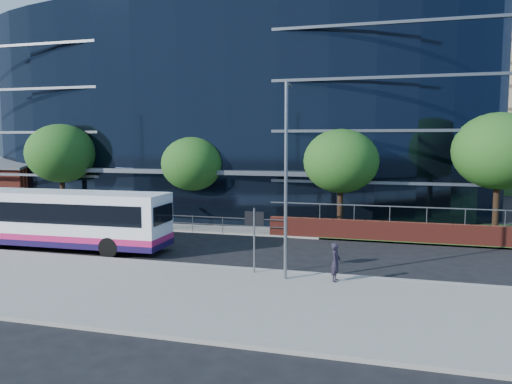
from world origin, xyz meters
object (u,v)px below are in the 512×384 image
(tree_far_c, at_px, (341,161))
(streetlight_east, at_px, (286,175))
(tree_far_b, at_px, (193,164))
(pedestrian, at_px, (336,262))
(tree_far_a, at_px, (61,153))
(tree_far_d, at_px, (499,151))
(street_sign, at_px, (254,227))
(brick_pavilion, at_px, (7,185))
(city_bus, at_px, (66,219))

(tree_far_c, height_order, streetlight_east, streetlight_east)
(tree_far_b, distance_m, pedestrian, 16.28)
(tree_far_a, relative_size, tree_far_d, 0.94)
(tree_far_d, distance_m, pedestrian, 15.03)
(street_sign, distance_m, tree_far_a, 20.63)
(brick_pavilion, relative_size, tree_far_c, 1.32)
(tree_far_d, bearing_deg, pedestrian, -123.56)
(street_sign, height_order, tree_far_c, tree_far_c)
(tree_far_b, height_order, city_bus, tree_far_b)
(tree_far_a, distance_m, city_bus, 10.98)
(tree_far_b, bearing_deg, pedestrian, -46.21)
(street_sign, bearing_deg, tree_far_a, 148.83)
(street_sign, relative_size, tree_far_c, 0.43)
(pedestrian, bearing_deg, street_sign, 89.32)
(tree_far_a, height_order, streetlight_east, streetlight_east)
(brick_pavilion, xyz_separation_m, tree_far_c, (29.00, -4.50, 2.60))
(street_sign, xyz_separation_m, city_bus, (-11.09, 2.27, -0.51))
(tree_far_b, xyz_separation_m, pedestrian, (11.03, -11.51, -3.27))
(tree_far_a, distance_m, tree_far_d, 29.02)
(tree_far_d, relative_size, pedestrian, 4.74)
(tree_far_d, distance_m, streetlight_east, 15.77)
(tree_far_c, bearing_deg, streetlight_east, -95.11)
(tree_far_c, distance_m, streetlight_east, 11.22)
(tree_far_a, relative_size, tree_far_c, 1.07)
(brick_pavilion, distance_m, streetlight_east, 32.19)
(brick_pavilion, xyz_separation_m, tree_far_b, (19.00, -4.00, 2.27))
(street_sign, bearing_deg, city_bus, 168.42)
(pedestrian, bearing_deg, tree_far_c, 11.50)
(pedestrian, bearing_deg, streetlight_east, 100.75)
(pedestrian, bearing_deg, tree_far_b, 49.93)
(brick_pavilion, distance_m, tree_far_a, 10.48)
(tree_far_b, xyz_separation_m, streetlight_east, (9.00, -11.67, 0.23))
(street_sign, height_order, pedestrian, street_sign)
(pedestrian, bearing_deg, brick_pavilion, 68.83)
(brick_pavilion, distance_m, tree_far_c, 29.46)
(streetlight_east, distance_m, city_bus, 13.21)
(streetlight_east, bearing_deg, tree_far_c, 84.89)
(street_sign, relative_size, city_bus, 0.24)
(streetlight_east, bearing_deg, tree_far_a, 149.54)
(brick_pavilion, xyz_separation_m, streetlight_east, (28.00, -15.67, 2.50))
(tree_far_c, relative_size, pedestrian, 4.14)
(brick_pavilion, distance_m, tree_far_b, 19.55)
(street_sign, height_order, streetlight_east, streetlight_east)
(city_bus, relative_size, pedestrian, 7.34)
(city_bus, distance_m, pedestrian, 14.88)
(brick_pavilion, xyz_separation_m, city_bus, (15.41, -12.81, -0.29))
(street_sign, distance_m, pedestrian, 3.76)
(city_bus, bearing_deg, tree_far_d, 20.83)
(tree_far_c, distance_m, city_bus, 16.19)
(tree_far_d, bearing_deg, street_sign, -134.78)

